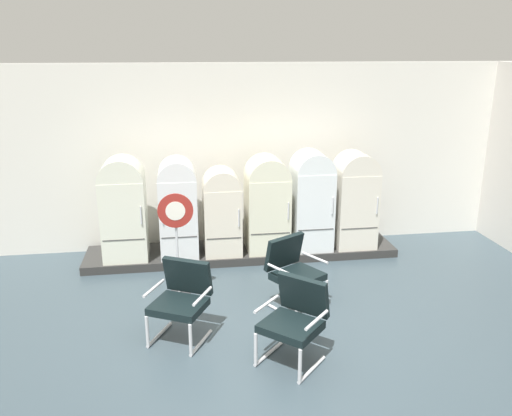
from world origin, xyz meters
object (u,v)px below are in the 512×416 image
object	(u,v)px
refrigerator_0	(123,206)
armchair_left	(182,296)
refrigerator_4	(311,197)
armchair_right	(293,268)
refrigerator_5	(355,197)
armchair_center	(295,316)
refrigerator_2	(222,209)
sign_stand	(177,245)
refrigerator_3	(267,201)
refrigerator_1	(178,204)

from	to	relation	value
refrigerator_0	armchair_left	bearing A→B (deg)	-69.95
refrigerator_4	armchair_right	bearing A→B (deg)	-111.26
refrigerator_5	armchair_center	xyz separation A→B (m)	(-1.68, -3.03, -0.45)
refrigerator_2	sign_stand	size ratio (longest dim) A/B	0.93
armchair_left	refrigerator_4	bearing A→B (deg)	47.50
refrigerator_0	refrigerator_5	world-z (taller)	refrigerator_0
refrigerator_3	refrigerator_1	bearing A→B (deg)	-179.89
refrigerator_3	armchair_right	xyz separation A→B (m)	(0.06, -1.77, -0.43)
refrigerator_1	sign_stand	bearing A→B (deg)	-91.32
refrigerator_2	refrigerator_3	xyz separation A→B (m)	(0.75, 0.05, 0.09)
refrigerator_4	refrigerator_5	world-z (taller)	refrigerator_4
refrigerator_3	sign_stand	distance (m)	1.95
refrigerator_4	refrigerator_2	bearing A→B (deg)	-178.29
refrigerator_1	sign_stand	world-z (taller)	refrigerator_1
refrigerator_2	armchair_right	xyz separation A→B (m)	(0.80, -1.73, -0.34)
refrigerator_0	refrigerator_5	bearing A→B (deg)	0.06
refrigerator_0	refrigerator_2	world-z (taller)	refrigerator_0
armchair_left	armchair_center	size ratio (longest dim) A/B	1.00
armchair_left	sign_stand	size ratio (longest dim) A/B	0.64
refrigerator_4	refrigerator_5	bearing A→B (deg)	-2.22
refrigerator_5	sign_stand	world-z (taller)	refrigerator_5
refrigerator_4	armchair_center	distance (m)	3.23
armchair_left	refrigerator_1	bearing A→B (deg)	90.28
refrigerator_1	armchair_center	size ratio (longest dim) A/B	1.65
refrigerator_4	armchair_left	bearing A→B (deg)	-132.50
armchair_center	refrigerator_4	bearing A→B (deg)	72.79
refrigerator_4	refrigerator_5	distance (m)	0.74
refrigerator_0	refrigerator_5	size ratio (longest dim) A/B	1.02
refrigerator_1	refrigerator_3	xyz separation A→B (m)	(1.45, 0.00, -0.01)
refrigerator_0	armchair_left	size ratio (longest dim) A/B	1.71
refrigerator_4	sign_stand	size ratio (longest dim) A/B	1.08
armchair_right	armchair_center	world-z (taller)	same
refrigerator_5	refrigerator_2	bearing A→B (deg)	-179.58
refrigerator_2	armchair_right	distance (m)	1.93
refrigerator_3	armchair_right	bearing A→B (deg)	-88.17
refrigerator_3	armchair_right	distance (m)	1.82
refrigerator_1	refrigerator_5	bearing A→B (deg)	-0.51
refrigerator_2	armchair_left	size ratio (longest dim) A/B	1.47
refrigerator_2	refrigerator_5	bearing A→B (deg)	0.42
refrigerator_4	armchair_left	world-z (taller)	refrigerator_4
refrigerator_2	refrigerator_5	xyz separation A→B (m)	(2.23, 0.02, 0.10)
sign_stand	refrigerator_4	bearing A→B (deg)	29.56
refrigerator_5	armchair_center	size ratio (longest dim) A/B	1.67
refrigerator_0	refrigerator_1	distance (m)	0.85
refrigerator_1	refrigerator_3	world-z (taller)	refrigerator_1
refrigerator_0	armchair_center	distance (m)	3.70
refrigerator_3	sign_stand	world-z (taller)	refrigerator_3
refrigerator_5	armchair_center	bearing A→B (deg)	-119.07
refrigerator_0	refrigerator_2	size ratio (longest dim) A/B	1.16
armchair_left	armchair_right	world-z (taller)	same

